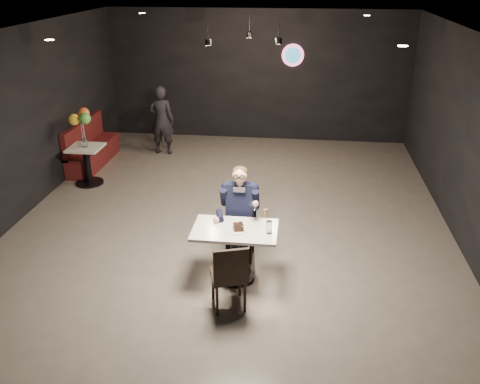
# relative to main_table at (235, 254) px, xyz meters

# --- Properties ---
(floor) EXTENTS (9.00, 9.00, 0.00)m
(floor) POSITION_rel_main_table_xyz_m (-0.27, 1.62, -0.38)
(floor) COLOR slate
(floor) RESTS_ON ground
(wall_sign) EXTENTS (0.50, 0.06, 0.50)m
(wall_sign) POSITION_rel_main_table_xyz_m (0.53, 6.09, 1.62)
(wall_sign) COLOR pink
(wall_sign) RESTS_ON floor
(pendant_lights) EXTENTS (1.40, 1.20, 0.36)m
(pendant_lights) POSITION_rel_main_table_xyz_m (-0.27, 3.62, 2.51)
(pendant_lights) COLOR black
(pendant_lights) RESTS_ON floor
(main_table) EXTENTS (1.10, 0.70, 0.75)m
(main_table) POSITION_rel_main_table_xyz_m (0.00, 0.00, 0.00)
(main_table) COLOR white
(main_table) RESTS_ON floor
(chair_far) EXTENTS (0.42, 0.46, 0.92)m
(chair_far) POSITION_rel_main_table_xyz_m (-0.00, 0.55, 0.09)
(chair_far) COLOR black
(chair_far) RESTS_ON floor
(chair_near) EXTENTS (0.54, 0.57, 0.92)m
(chair_near) POSITION_rel_main_table_xyz_m (-0.00, -0.61, 0.09)
(chair_near) COLOR black
(chair_near) RESTS_ON floor
(seated_man) EXTENTS (0.60, 0.80, 1.44)m
(seated_man) POSITION_rel_main_table_xyz_m (-0.00, 0.55, 0.34)
(seated_man) COLOR black
(seated_man) RESTS_ON floor
(dessert_plate) EXTENTS (0.24, 0.24, 0.01)m
(dessert_plate) POSITION_rel_main_table_xyz_m (0.04, -0.06, 0.38)
(dessert_plate) COLOR white
(dessert_plate) RESTS_ON main_table
(cake_slice) EXTENTS (0.15, 0.13, 0.09)m
(cake_slice) POSITION_rel_main_table_xyz_m (0.05, -0.05, 0.43)
(cake_slice) COLOR black
(cake_slice) RESTS_ON dessert_plate
(mint_leaf) EXTENTS (0.06, 0.04, 0.01)m
(mint_leaf) POSITION_rel_main_table_xyz_m (0.12, -0.08, 0.47)
(mint_leaf) COLOR green
(mint_leaf) RESTS_ON cake_slice
(sundae_glass) EXTENTS (0.08, 0.08, 0.17)m
(sundae_glass) POSITION_rel_main_table_xyz_m (0.45, -0.07, 0.46)
(sundae_glass) COLOR silver
(sundae_glass) RESTS_ON main_table
(wafer_cone) EXTENTS (0.08, 0.08, 0.14)m
(wafer_cone) POSITION_rel_main_table_xyz_m (0.40, -0.04, 0.62)
(wafer_cone) COLOR tan
(wafer_cone) RESTS_ON sundae_glass
(booth_bench) EXTENTS (0.47, 1.86, 0.93)m
(booth_bench) POSITION_rel_main_table_xyz_m (-3.52, 3.88, 0.09)
(booth_bench) COLOR #480F13
(booth_bench) RESTS_ON floor
(side_table) EXTENTS (0.60, 0.60, 0.75)m
(side_table) POSITION_rel_main_table_xyz_m (-3.22, 2.88, 0.00)
(side_table) COLOR white
(side_table) RESTS_ON floor
(balloon_vase) EXTENTS (0.10, 0.10, 0.15)m
(balloon_vase) POSITION_rel_main_table_xyz_m (-3.22, 2.88, 0.45)
(balloon_vase) COLOR silver
(balloon_vase) RESTS_ON side_table
(balloon_bunch) EXTENTS (0.38, 0.38, 0.63)m
(balloon_bunch) POSITION_rel_main_table_xyz_m (-3.22, 2.88, 0.84)
(balloon_bunch) COLOR yellow
(balloon_bunch) RESTS_ON balloon_vase
(passerby) EXTENTS (0.57, 0.39, 1.52)m
(passerby) POSITION_rel_main_table_xyz_m (-2.25, 4.76, 0.38)
(passerby) COLOR black
(passerby) RESTS_ON floor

